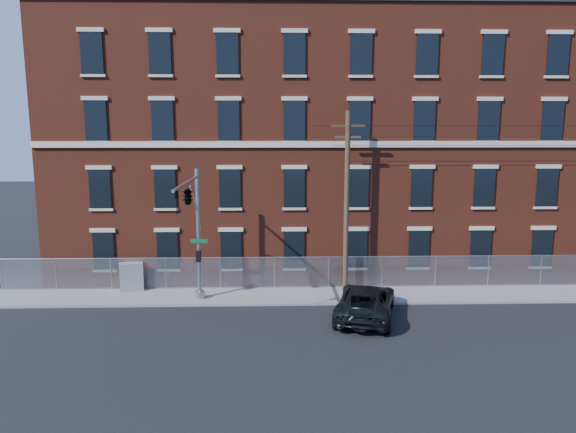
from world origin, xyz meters
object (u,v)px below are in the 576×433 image
Objects in this scene: traffic_signal_mast at (191,209)px; utility_cabinet at (131,277)px; utility_pole_near at (347,199)px; pickup_truck at (366,302)px.

traffic_signal_mast is 7.15m from utility_cabinet.
utility_pole_near is 12.85m from utility_cabinet.
utility_pole_near is at bearing 23.14° from traffic_signal_mast.
pickup_truck is at bearing -34.76° from utility_cabinet.
utility_pole_near is 1.77× the size of pickup_truck.
utility_cabinet is (-12.55, 4.21, 0.13)m from pickup_truck.
utility_cabinet is at bearing 136.77° from traffic_signal_mast.
pickup_truck is 3.54× the size of utility_cabinet.
traffic_signal_mast is 4.38× the size of utility_cabinet.
traffic_signal_mast is at bearing 12.47° from pickup_truck.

